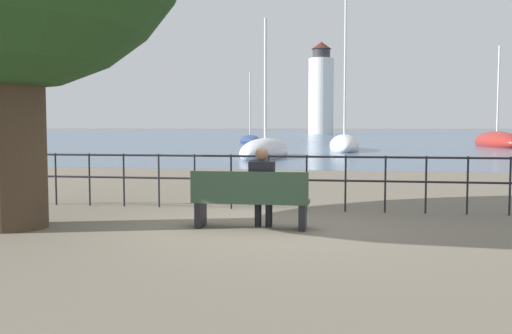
% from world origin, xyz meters
% --- Properties ---
extents(ground_plane, '(1000.00, 1000.00, 0.00)m').
position_xyz_m(ground_plane, '(0.00, 0.00, 0.00)').
color(ground_plane, '#706656').
extents(harbor_water, '(600.00, 300.00, 0.01)m').
position_xyz_m(harbor_water, '(0.00, 161.94, 0.00)').
color(harbor_water, '#47607A').
rests_on(harbor_water, ground_plane).
extents(park_bench, '(1.82, 0.45, 0.90)m').
position_xyz_m(park_bench, '(0.00, -0.06, 0.43)').
color(park_bench, '#334C38').
rests_on(park_bench, ground_plane).
extents(seated_person_left, '(0.39, 0.35, 1.26)m').
position_xyz_m(seated_person_left, '(0.18, 0.01, 0.69)').
color(seated_person_left, black).
rests_on(seated_person_left, ground_plane).
extents(promenade_railing, '(10.16, 0.04, 1.05)m').
position_xyz_m(promenade_railing, '(-0.00, 1.99, 0.69)').
color(promenade_railing, black).
rests_on(promenade_railing, ground_plane).
extents(sailboat_0, '(3.84, 7.97, 7.27)m').
position_xyz_m(sailboat_0, '(-8.08, 46.96, 0.24)').
color(sailboat_0, navy).
rests_on(sailboat_0, ground_plane).
extents(sailboat_1, '(2.97, 8.94, 8.52)m').
position_xyz_m(sailboat_1, '(13.25, 39.39, 0.37)').
color(sailboat_1, maroon).
rests_on(sailboat_1, ground_plane).
extents(sailboat_2, '(2.21, 8.86, 13.10)m').
position_xyz_m(sailboat_2, '(1.24, 30.16, 0.36)').
color(sailboat_2, white).
rests_on(sailboat_2, ground_plane).
extents(sailboat_3, '(2.53, 7.57, 7.56)m').
position_xyz_m(sailboat_3, '(-2.74, 20.54, 0.31)').
color(sailboat_3, silver).
rests_on(sailboat_3, ground_plane).
extents(harbor_lighthouse, '(5.37, 5.37, 19.74)m').
position_xyz_m(harbor_lighthouse, '(-4.33, 115.31, 9.18)').
color(harbor_lighthouse, white).
rests_on(harbor_lighthouse, ground_plane).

